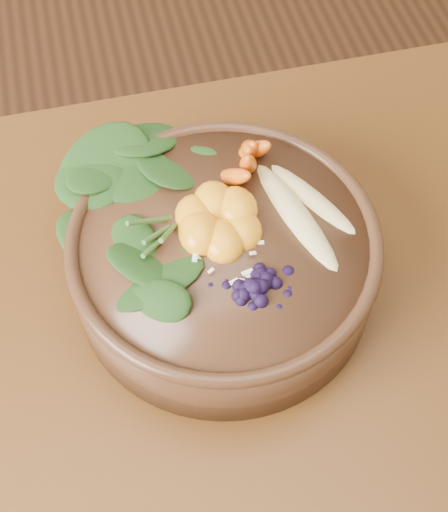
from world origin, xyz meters
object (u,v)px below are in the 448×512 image
Objects in this scene: dining_table at (195,486)px; carrot_cluster at (243,133)px; kale_heap at (153,191)px; banana_halves at (305,198)px; stoneware_bowl at (224,262)px; blueberry_pile at (255,278)px; mandarin_cluster at (218,213)px.

carrot_cluster is (0.11, 0.25, 0.21)m from dining_table.
kale_heap reaches higher than banana_halves.
banana_halves reaches higher than stoneware_bowl.
mandarin_cluster is at bearing 100.26° from blueberry_pile.
blueberry_pile is (0.01, -0.06, 0.06)m from stoneware_bowl.
dining_table is 0.22m from stoneware_bowl.
blueberry_pile is (0.07, -0.11, -0.00)m from kale_heap.
kale_heap reaches higher than blueberry_pile.
dining_table is at bearing -112.41° from stoneware_bowl.
banana_halves is at bearing -66.94° from carrot_cluster.
stoneware_bowl is 0.10m from banana_halves.
kale_heap is at bearing -169.49° from carrot_cluster.
stoneware_bowl is at bearing -177.26° from banana_halves.
stoneware_bowl is 1.76× the size of banana_halves.
dining_table is 0.30m from banana_halves.
mandarin_cluster is at bearing 69.89° from dining_table.
mandarin_cluster is (-0.04, -0.07, -0.02)m from carrot_cluster.
kale_heap is at bearing 147.74° from mandarin_cluster.
dining_table is 0.29m from kale_heap.
carrot_cluster is 0.60× the size of blueberry_pile.
kale_heap is (-0.05, 0.05, 0.06)m from stoneware_bowl.
dining_table is 0.23m from blueberry_pile.
banana_halves is at bearing -0.22° from mandarin_cluster.
mandarin_cluster reaches higher than dining_table.
dining_table is 0.27m from mandarin_cluster.
carrot_cluster is (0.09, 0.03, 0.02)m from kale_heap.
stoneware_bowl is 3.15× the size of mandarin_cluster.
mandarin_cluster is (0.07, 0.18, 0.19)m from dining_table.
carrot_cluster is 0.49× the size of banana_halves.
carrot_cluster is 0.08m from banana_halves.
dining_table is at bearing -122.54° from carrot_cluster.
mandarin_cluster is 0.08m from blueberry_pile.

